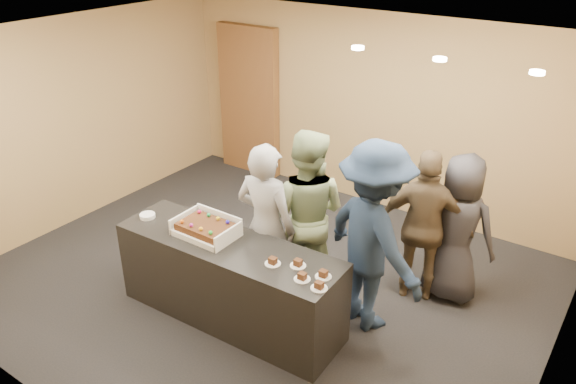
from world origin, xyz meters
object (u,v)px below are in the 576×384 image
object	(u,v)px
storage_cabinet	(249,101)
person_server_grey	(266,226)
sheet_cake	(206,227)
plate_stack	(147,216)
serving_counter	(230,281)
cake_box	(208,230)
person_navy_man	(373,238)
person_sage_man	(305,214)
person_dark_suit	(457,229)
person_brown_extra	(425,227)

from	to	relation	value
storage_cabinet	person_server_grey	size ratio (longest dim) A/B	1.27
sheet_cake	plate_stack	world-z (taller)	sheet_cake
plate_stack	serving_counter	bearing A→B (deg)	4.70
cake_box	person_navy_man	xyz separation A→B (m)	(1.47, 0.75, 0.05)
person_sage_man	person_dark_suit	world-z (taller)	person_sage_man
serving_counter	sheet_cake	bearing A→B (deg)	178.14
serving_counter	person_sage_man	bearing A→B (deg)	67.20
storage_cabinet	sheet_cake	size ratio (longest dim) A/B	4.44
sheet_cake	person_navy_man	size ratio (longest dim) A/B	0.26
plate_stack	person_server_grey	bearing A→B (deg)	25.19
storage_cabinet	sheet_cake	xyz separation A→B (m)	(1.91, -3.11, -0.17)
person_brown_extra	cake_box	bearing A→B (deg)	21.80
person_sage_man	person_server_grey	bearing A→B (deg)	45.79
person_server_grey	person_navy_man	bearing A→B (deg)	-168.51
person_sage_man	person_dark_suit	distance (m)	1.60
person_brown_extra	person_sage_man	bearing A→B (deg)	10.18
cake_box	serving_counter	bearing A→B (deg)	-4.66
serving_counter	person_server_grey	world-z (taller)	person_server_grey
person_server_grey	person_brown_extra	bearing A→B (deg)	-146.79
serving_counter	sheet_cake	size ratio (longest dim) A/B	4.59
storage_cabinet	person_brown_extra	size ratio (longest dim) A/B	1.36
plate_stack	person_dark_suit	size ratio (longest dim) A/B	0.10
serving_counter	person_sage_man	distance (m)	1.06
storage_cabinet	cake_box	distance (m)	3.64
serving_counter	plate_stack	world-z (taller)	plate_stack
person_dark_suit	person_navy_man	bearing A→B (deg)	63.02
storage_cabinet	serving_counter	bearing A→B (deg)	-54.94
storage_cabinet	person_dark_suit	distance (m)	4.17
storage_cabinet	person_sage_man	world-z (taller)	storage_cabinet
person_server_grey	plate_stack	bearing A→B (deg)	20.36
sheet_cake	cake_box	bearing A→B (deg)	89.17
person_dark_suit	sheet_cake	bearing A→B (deg)	43.26
serving_counter	storage_cabinet	bearing A→B (deg)	123.20
serving_counter	plate_stack	size ratio (longest dim) A/B	14.67
person_dark_suit	person_brown_extra	bearing A→B (deg)	38.19
cake_box	person_sage_man	world-z (taller)	person_sage_man
person_sage_man	person_navy_man	bearing A→B (deg)	155.39
person_server_grey	person_dark_suit	size ratio (longest dim) A/B	1.10
cake_box	person_navy_man	bearing A→B (deg)	27.08
sheet_cake	serving_counter	bearing A→B (deg)	-0.00
person_navy_man	person_dark_suit	bearing A→B (deg)	-96.03
serving_counter	cake_box	distance (m)	0.57
serving_counter	person_navy_man	bearing A→B (deg)	31.16
storage_cabinet	person_sage_man	xyz separation A→B (m)	(2.52, -2.23, -0.22)
sheet_cake	person_brown_extra	world-z (taller)	person_brown_extra
storage_cabinet	person_brown_extra	xyz separation A→B (m)	(3.62, -1.63, -0.31)
sheet_cake	person_brown_extra	size ratio (longest dim) A/B	0.31
serving_counter	person_sage_man	size ratio (longest dim) A/B	1.28
cake_box	plate_stack	bearing A→B (deg)	-171.90
sheet_cake	person_dark_suit	world-z (taller)	person_dark_suit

